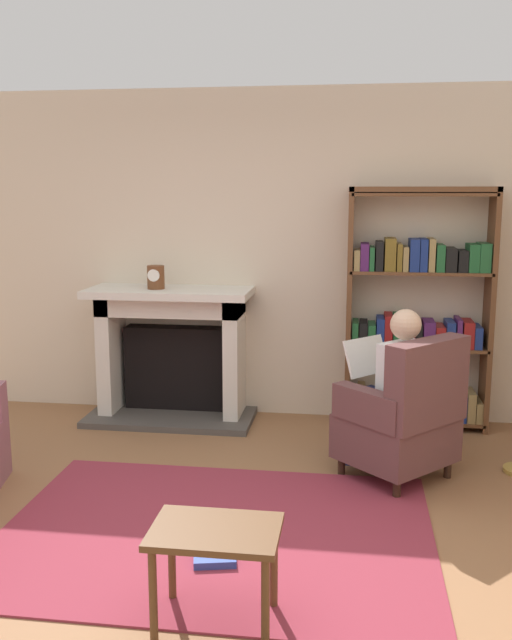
{
  "coord_description": "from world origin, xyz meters",
  "views": [
    {
      "loc": [
        0.73,
        -3.27,
        1.88
      ],
      "look_at": [
        0.1,
        1.2,
        1.05
      ],
      "focal_mm": 39.45,
      "sensor_mm": 36.0,
      "label": 1
    }
  ],
  "objects_px": {
    "fireplace": "(173,349)",
    "side_table": "(215,543)",
    "mantel_clock": "(156,277)",
    "bookshelf": "(418,316)",
    "armchair_reading": "(404,417)",
    "seated_reader": "(391,385)"
  },
  "relations": [
    {
      "from": "fireplace",
      "to": "side_table",
      "type": "height_order",
      "value": "fireplace"
    },
    {
      "from": "mantel_clock",
      "to": "bookshelf",
      "type": "distance_m",
      "value": 2.12
    },
    {
      "from": "armchair_reading",
      "to": "side_table",
      "type": "height_order",
      "value": "armchair_reading"
    },
    {
      "from": "bookshelf",
      "to": "side_table",
      "type": "height_order",
      "value": "bookshelf"
    },
    {
      "from": "armchair_reading",
      "to": "side_table",
      "type": "xyz_separation_m",
      "value": [
        -0.91,
        -1.72,
        -0.04
      ]
    },
    {
      "from": "bookshelf",
      "to": "mantel_clock",
      "type": "bearing_deg",
      "value": -176.3
    },
    {
      "from": "side_table",
      "to": "fireplace",
      "type": "bearing_deg",
      "value": 108.15
    },
    {
      "from": "armchair_reading",
      "to": "bookshelf",
      "type": "bearing_deg",
      "value": -144.69
    },
    {
      "from": "bookshelf",
      "to": "seated_reader",
      "type": "xyz_separation_m",
      "value": [
        -0.25,
        -1.04,
        -0.28
      ]
    },
    {
      "from": "armchair_reading",
      "to": "side_table",
      "type": "relative_size",
      "value": 1.73
    },
    {
      "from": "fireplace",
      "to": "armchair_reading",
      "type": "relative_size",
      "value": 1.41
    },
    {
      "from": "bookshelf",
      "to": "fireplace",
      "type": "bearing_deg",
      "value": -178.97
    },
    {
      "from": "side_table",
      "to": "mantel_clock",
      "type": "bearing_deg",
      "value": 110.66
    },
    {
      "from": "fireplace",
      "to": "bookshelf",
      "type": "bearing_deg",
      "value": 1.03
    },
    {
      "from": "mantel_clock",
      "to": "side_table",
      "type": "height_order",
      "value": "mantel_clock"
    },
    {
      "from": "fireplace",
      "to": "mantel_clock",
      "type": "relative_size",
      "value": 7.26
    },
    {
      "from": "armchair_reading",
      "to": "fireplace",
      "type": "bearing_deg",
      "value": -76.99
    },
    {
      "from": "seated_reader",
      "to": "side_table",
      "type": "height_order",
      "value": "seated_reader"
    },
    {
      "from": "mantel_clock",
      "to": "bookshelf",
      "type": "relative_size",
      "value": 0.1
    },
    {
      "from": "armchair_reading",
      "to": "seated_reader",
      "type": "relative_size",
      "value": 0.85
    },
    {
      "from": "armchair_reading",
      "to": "side_table",
      "type": "bearing_deg",
      "value": 15.67
    },
    {
      "from": "mantel_clock",
      "to": "bookshelf",
      "type": "xyz_separation_m",
      "value": [
        2.1,
        0.14,
        -0.29
      ]
    }
  ]
}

